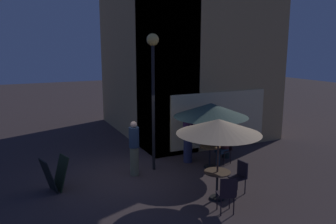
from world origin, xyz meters
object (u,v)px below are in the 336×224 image
Objects in this scene: cafe_table_0 at (210,152)px; patron_seated_0 at (223,144)px; cafe_chair_1 at (240,174)px; patron_standing_2 at (134,148)px; patron_standing_3 at (226,135)px; cafe_table_1 at (217,179)px; patron_standing_1 at (188,136)px; patio_umbrella_0 at (211,110)px; cafe_chair_0 at (226,147)px; patio_umbrella_1 at (219,127)px; street_lamp_near_corner at (153,69)px; menu_sandwich_board at (55,174)px; cafe_chair_2 at (227,192)px.

patron_seated_0 reaches higher than cafe_table_0.
patron_seated_0 is at bearing -118.55° from cafe_chair_1.
patron_standing_2 reaches higher than patron_standing_3.
patron_standing_1 is at bearing 76.35° from cafe_table_1.
cafe_table_0 is 1.44m from patio_umbrella_0.
patron_standing_2 is at bearing -53.27° from cafe_chair_1.
cafe_chair_0 is 1.38m from patron_standing_1.
patron_seated_0 is at bearing 52.06° from patio_umbrella_1.
street_lamp_near_corner reaches higher than cafe_chair_1.
cafe_chair_0 reaches higher than menu_sandwich_board.
patron_standing_2 is at bearing -17.30° from patron_seated_0.
cafe_chair_2 is at bearing 45.37° from patron_seated_0.
patio_umbrella_1 reaches higher than patron_seated_0.
patron_standing_3 is (2.18, 2.69, 0.31)m from cafe_table_1.
menu_sandwich_board is 5.72m from cafe_chair_0.
patron_seated_0 is at bearing -139.89° from patron_standing_3.
menu_sandwich_board is 5.58m from patron_seated_0.
cafe_chair_2 is at bearing -130.79° from patron_standing_3.
street_lamp_near_corner reaches higher than menu_sandwich_board.
patron_seated_0 reaches higher than cafe_chair_2.
patio_umbrella_1 is at bearing -117.77° from cafe_table_0.
patio_umbrella_0 is 2.50m from cafe_chair_1.
patio_umbrella_0 is 2.78m from patron_standing_2.
menu_sandwich_board is at bearing 176.80° from cafe_table_0.
patron_standing_1 is at bearing 76.35° from patio_umbrella_1.
patron_standing_3 is at bearing -136.32° from cafe_chair_0.
menu_sandwich_board is 1.02× the size of cafe_chair_2.
cafe_table_1 is 2.82m from patron_seated_0.
patio_umbrella_0 reaches higher than cafe_table_1.
patron_standing_2 is (-1.42, 2.55, 0.34)m from cafe_table_1.
patron_standing_1 reaches higher than cafe_chair_2.
patio_umbrella_0 is at bearing 153.18° from patron_standing_2.
cafe_chair_0 is at bearing -17.99° from menu_sandwich_board.
patio_umbrella_0 is (4.95, -0.28, 1.48)m from menu_sandwich_board.
patron_standing_1 is (4.55, 0.53, 0.43)m from menu_sandwich_board.
patron_standing_1 is at bearing 165.99° from patron_standing_3.
cafe_table_0 is at bearing 153.18° from patron_standing_2.
patron_standing_3 is (1.08, 0.59, -1.11)m from patio_umbrella_0.
menu_sandwich_board is 0.52× the size of patron_standing_1.
patio_umbrella_1 reaches higher than cafe_table_1.
patron_standing_3 reaches higher than cafe_chair_0.
cafe_chair_1 is at bearing 52.35° from cafe_chair_0.
patio_umbrella_1 is 3.10m from patron_seated_0.
patron_seated_0 is at bearing -12.68° from street_lamp_near_corner.
patron_standing_3 is (2.84, -0.07, -2.45)m from street_lamp_near_corner.
cafe_chair_2 is 0.51× the size of patron_standing_1.
patron_standing_3 is (1.38, 2.61, 0.33)m from cafe_chair_1.
cafe_chair_0 is 1.10× the size of cafe_chair_1.
patron_standing_1 is 1.10× the size of patron_standing_3.
patio_umbrella_0 is (0.00, 0.00, 1.44)m from cafe_table_0.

